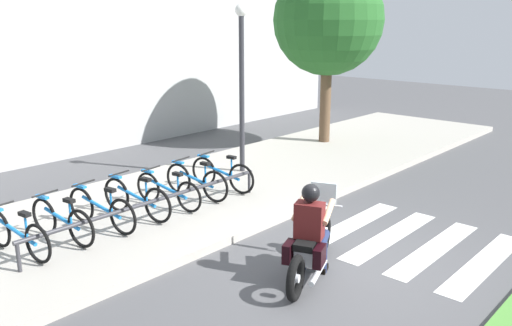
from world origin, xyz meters
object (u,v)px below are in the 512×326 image
rider (311,224)px  street_lamp (242,74)px  bicycle_2 (101,209)px  bicycle_1 (62,221)px  bicycle_5 (196,181)px  tree_near_rack (328,21)px  bicycle_4 (168,190)px  bicycle_0 (17,234)px  bicycle_6 (222,174)px  bike_rack (155,202)px  motorcycle (312,245)px  bicycle_3 (136,199)px

rider → street_lamp: (3.04, 4.25, 1.62)m
rider → bicycle_2: bearing=108.9°
bicycle_1 → bicycle_5: bicycle_5 is taller
rider → tree_near_rack: 8.88m
bicycle_4 → rider: bearing=-93.8°
bicycle_0 → bicycle_2: size_ratio=0.97×
rider → bicycle_1: 4.07m
bicycle_6 → tree_near_rack: tree_near_rack is taller
bicycle_2 → bicycle_5: bearing=-0.0°
bicycle_2 → street_lamp: 4.73m
bicycle_0 → bike_rack: size_ratio=0.33×
rider → street_lamp: size_ratio=0.36×
bicycle_2 → bike_rack: bearing=-37.3°
bicycle_5 → street_lamp: (2.08, 0.69, 1.94)m
motorcycle → bicycle_3: motorcycle is taller
tree_near_rack → bicycle_2: bearing=-172.4°
motorcycle → bicycle_4: (0.16, 3.53, 0.03)m
bicycle_5 → street_lamp: bearing=18.4°
rider → bike_rack: 3.05m
motorcycle → tree_near_rack: bearing=33.7°
motorcycle → bicycle_0: size_ratio=1.29×
bicycle_0 → bicycle_1: 0.73m
rider → bicycle_3: 3.61m
motorcycle → bicycle_6: bearing=65.4°
rider → bicycle_1: size_ratio=0.91×
bicycle_3 → motorcycle: bearing=-80.9°
rider → bicycle_3: rider is taller
bicycle_3 → bike_rack: (0.00, -0.55, 0.06)m
bicycle_6 → street_lamp: bearing=27.1°
motorcycle → bicycle_5: 3.64m
bicycle_3 → bicycle_5: (1.45, -0.00, -0.00)m
motorcycle → street_lamp: (2.97, 4.23, 1.99)m
motorcycle → rider: 0.37m
bicycle_2 → bicycle_4: size_ratio=1.02×
street_lamp → bicycle_0: bearing=-173.1°
bicycle_2 → bicycle_5: bicycle_5 is taller
bicycle_1 → bicycle_2: 0.73m
bicycle_1 → bicycle_5: size_ratio=0.99×
bicycle_1 → bicycle_3: bearing=0.0°
bicycle_2 → bicycle_3: bicycle_3 is taller
bicycle_4 → street_lamp: size_ratio=0.41×
bicycle_1 → tree_near_rack: bearing=6.9°
motorcycle → bicycle_1: size_ratio=1.33×
bicycle_3 → bicycle_4: 0.73m
motorcycle → bicycle_2: size_ratio=1.25×
bicycle_6 → bike_rack: 2.25m
bicycle_2 → bicycle_4: bearing=0.0°
bicycle_2 → tree_near_rack: bearing=7.6°
bicycle_4 → bicycle_5: bicycle_5 is taller
tree_near_rack → bike_rack: bearing=-167.6°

